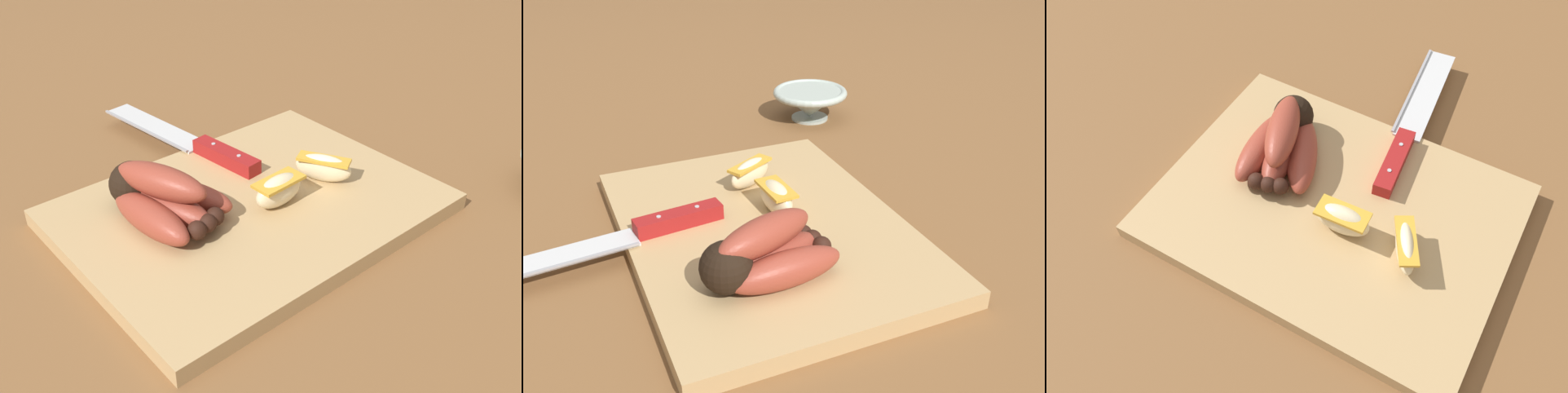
% 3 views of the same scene
% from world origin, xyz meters
% --- Properties ---
extents(ground_plane, '(6.00, 6.00, 0.00)m').
position_xyz_m(ground_plane, '(0.00, 0.00, 0.00)').
color(ground_plane, brown).
extents(cutting_board, '(0.40, 0.30, 0.02)m').
position_xyz_m(cutting_board, '(-0.00, 0.00, 0.01)').
color(cutting_board, tan).
rests_on(cutting_board, ground_plane).
extents(banana_bunch, '(0.11, 0.14, 0.07)m').
position_xyz_m(banana_bunch, '(0.09, -0.04, 0.05)').
color(banana_bunch, black).
rests_on(banana_bunch, cutting_board).
extents(chefs_knife, '(0.06, 0.28, 0.02)m').
position_xyz_m(chefs_knife, '(-0.03, -0.14, 0.03)').
color(chefs_knife, silver).
rests_on(chefs_knife, cutting_board).
extents(apple_wedge_near, '(0.07, 0.03, 0.04)m').
position_xyz_m(apple_wedge_near, '(-0.02, 0.02, 0.04)').
color(apple_wedge_near, beige).
rests_on(apple_wedge_near, cutting_board).
extents(apple_wedge_middle, '(0.05, 0.07, 0.03)m').
position_xyz_m(apple_wedge_middle, '(-0.10, 0.02, 0.04)').
color(apple_wedge_middle, beige).
rests_on(apple_wedge_middle, cutting_board).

